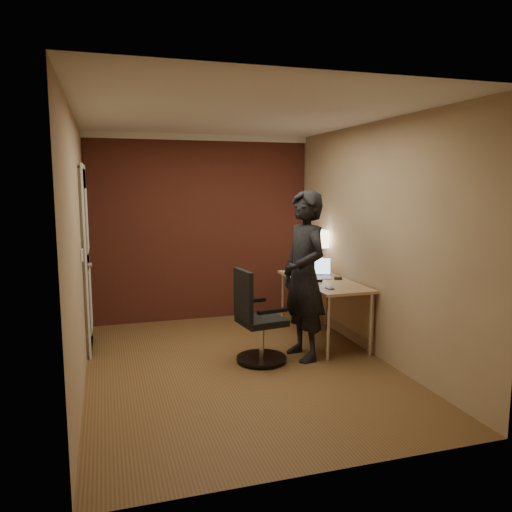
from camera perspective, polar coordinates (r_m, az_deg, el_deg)
name	(u,v)px	position (r m, az deg, el deg)	size (l,w,h in m)	color
room	(186,222)	(6.37, -8.00, 3.83)	(4.00, 4.00, 4.00)	brown
desk	(328,290)	(5.99, 8.28, -3.87)	(0.60, 1.50, 0.73)	tan
desk_lamp	(318,239)	(6.42, 7.07, 1.89)	(0.22, 0.22, 0.54)	silver
laptop	(318,272)	(6.11, 7.05, -1.78)	(0.40, 0.37, 0.23)	silver
mouse	(318,280)	(5.82, 7.15, -2.76)	(0.06, 0.10, 0.03)	black
phone	(330,288)	(5.45, 8.42, -3.66)	(0.06, 0.12, 0.01)	black
wallet	(338,278)	(6.00, 9.35, -2.51)	(0.09, 0.11, 0.02)	black
office_chair	(256,323)	(5.20, 0.02, -7.63)	(0.53, 0.58, 0.97)	black
person	(304,276)	(5.27, 5.53, -2.26)	(0.65, 0.43, 1.78)	black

